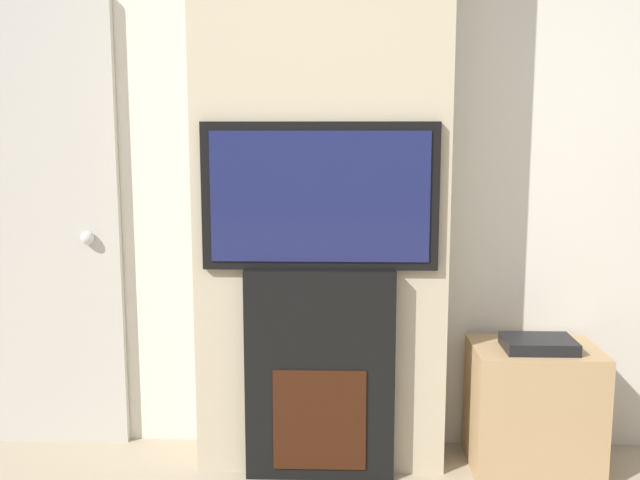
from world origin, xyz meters
name	(u,v)px	position (x,y,z in m)	size (l,w,h in m)	color
wall_back	(322,154)	(0.00, 2.03, 1.35)	(6.00, 0.06, 2.70)	silver
chimney_breast	(321,155)	(0.00, 1.84, 1.35)	(1.06, 0.32, 2.70)	#BCAD8E
fireplace	(320,374)	(0.00, 1.68, 0.44)	(0.62, 0.15, 0.89)	black
television	(320,196)	(0.00, 1.68, 1.19)	(0.96, 0.07, 0.60)	black
media_stand	(533,406)	(0.92, 1.76, 0.28)	(0.53, 0.39, 0.59)	tan
entry_door	(21,228)	(-1.37, 1.97, 1.02)	(0.92, 0.09, 2.03)	#BCB7AD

